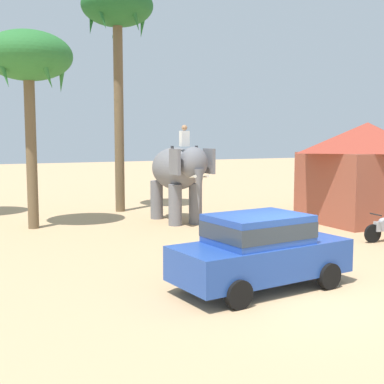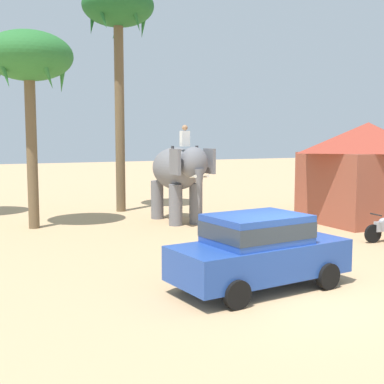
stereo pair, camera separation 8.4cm
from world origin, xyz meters
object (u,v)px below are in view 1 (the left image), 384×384
object	(u,v)px
elephant_with_mahout	(178,173)
roadside_hut	(366,169)
palm_tree_left_of_road	(117,15)
car_sedan_foreground	(260,248)
palm_tree_near_hut	(28,61)

from	to	relation	value
elephant_with_mahout	roadside_hut	xyz separation A→B (m)	(6.91, -3.17, 0.13)
palm_tree_left_of_road	roadside_hut	world-z (taller)	palm_tree_left_of_road
car_sedan_foreground	elephant_with_mahout	xyz separation A→B (m)	(2.16, 9.10, 1.06)
palm_tree_left_of_road	roadside_hut	xyz separation A→B (m)	(8.05, -7.09, -6.70)
palm_tree_left_of_road	roadside_hut	size ratio (longest dim) A/B	2.00
elephant_with_mahout	palm_tree_left_of_road	distance (m)	7.96
elephant_with_mahout	roadside_hut	distance (m)	7.60
palm_tree_near_hut	roadside_hut	distance (m)	13.70
roadside_hut	car_sedan_foreground	bearing A→B (deg)	-146.80
elephant_with_mahout	roadside_hut	world-z (taller)	roadside_hut
palm_tree_near_hut	roadside_hut	size ratio (longest dim) A/B	1.43
palm_tree_left_of_road	elephant_with_mahout	bearing A→B (deg)	-73.80
elephant_with_mahout	palm_tree_near_hut	bearing A→B (deg)	168.60
elephant_with_mahout	palm_tree_near_hut	distance (m)	6.97
car_sedan_foreground	elephant_with_mahout	world-z (taller)	elephant_with_mahout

